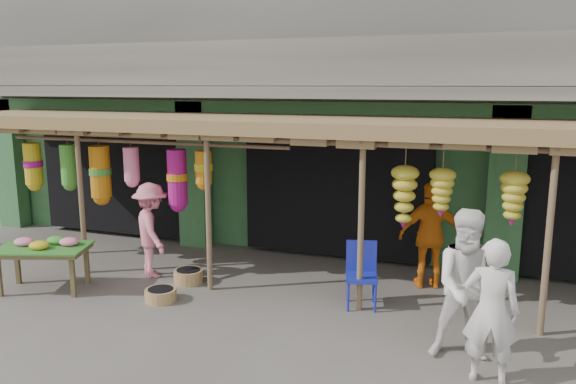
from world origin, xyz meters
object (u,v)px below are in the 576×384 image
(blue_chair, at_px, (361,270))
(person_shopper, at_px, (152,230))
(person_vendor, at_px, (431,236))
(flower_table, at_px, (44,249))
(person_right, at_px, (470,286))
(person_front, at_px, (491,311))

(blue_chair, distance_m, person_shopper, 3.75)
(person_vendor, xyz_separation_m, person_shopper, (-4.64, -1.09, -0.05))
(flower_table, relative_size, person_vendor, 0.92)
(blue_chair, distance_m, person_right, 2.07)
(person_shopper, bearing_deg, flower_table, 86.04)
(flower_table, height_order, blue_chair, blue_chair)
(person_vendor, relative_size, person_shopper, 1.06)
(person_front, distance_m, person_shopper, 5.87)
(person_shopper, bearing_deg, person_vendor, -123.72)
(person_front, height_order, person_vendor, person_vendor)
(person_vendor, distance_m, person_shopper, 4.77)
(person_front, height_order, person_right, person_right)
(blue_chair, xyz_separation_m, person_vendor, (0.90, 1.14, 0.34))
(person_vendor, bearing_deg, person_right, 87.40)
(person_front, xyz_separation_m, person_vendor, (-0.95, 2.88, 0.04))
(blue_chair, relative_size, person_front, 0.58)
(person_right, distance_m, person_shopper, 5.50)
(flower_table, relative_size, person_shopper, 0.98)
(flower_table, distance_m, person_shopper, 1.74)
(person_shopper, bearing_deg, person_right, -150.64)
(person_front, bearing_deg, blue_chair, -44.47)
(flower_table, xyz_separation_m, person_right, (6.62, -0.12, 0.25))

